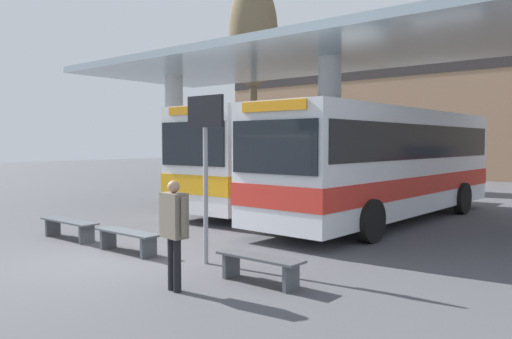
# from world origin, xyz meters

# --- Properties ---
(ground_plane) EXTENTS (100.00, 100.00, 0.00)m
(ground_plane) POSITION_xyz_m (0.00, 0.00, 0.00)
(ground_plane) COLOR #4C4C51
(townhouse_backdrop) EXTENTS (40.00, 0.58, 8.78)m
(townhouse_backdrop) POSITION_xyz_m (0.00, 26.25, 5.11)
(townhouse_backdrop) COLOR #9E7A5B
(townhouse_backdrop) RESTS_ON ground_plane
(station_canopy) EXTENTS (19.83, 6.89, 5.26)m
(station_canopy) POSITION_xyz_m (0.00, 8.17, 4.62)
(station_canopy) COLOR silver
(station_canopy) RESTS_ON ground_plane
(transit_bus_left_bay) EXTENTS (3.05, 10.59, 3.33)m
(transit_bus_left_bay) POSITION_xyz_m (-1.86, 9.02, 1.85)
(transit_bus_left_bay) COLOR white
(transit_bus_left_bay) RESTS_ON ground_plane
(transit_bus_center_bay) EXTENTS (2.96, 10.66, 3.23)m
(transit_bus_center_bay) POSITION_xyz_m (1.97, 8.12, 1.80)
(transit_bus_center_bay) COLOR silver
(transit_bus_center_bay) RESTS_ON ground_plane
(waiting_bench_near_pillar) EXTENTS (1.57, 0.44, 0.46)m
(waiting_bench_near_pillar) POSITION_xyz_m (3.25, 0.64, 0.34)
(waiting_bench_near_pillar) COLOR #4C5156
(waiting_bench_near_pillar) RESTS_ON ground_plane
(waiting_bench_mid_platform) EXTENTS (1.74, 0.44, 0.46)m
(waiting_bench_mid_platform) POSITION_xyz_m (-0.31, 0.64, 0.34)
(waiting_bench_mid_platform) COLOR #4C5156
(waiting_bench_mid_platform) RESTS_ON ground_plane
(waiting_bench_far_platform) EXTENTS (1.89, 0.44, 0.46)m
(waiting_bench_far_platform) POSITION_xyz_m (-2.60, 0.64, 0.35)
(waiting_bench_far_platform) COLOR #4C5156
(waiting_bench_far_platform) RESTS_ON ground_plane
(info_sign_platform) EXTENTS (0.90, 0.09, 3.19)m
(info_sign_platform) POSITION_xyz_m (1.61, 1.04, 2.27)
(info_sign_platform) COLOR gray
(info_sign_platform) RESTS_ON ground_plane
(pedestrian_waiting) EXTENTS (0.64, 0.31, 1.73)m
(pedestrian_waiting) POSITION_xyz_m (2.49, -0.52, 1.05)
(pedestrian_waiting) COLOR black
(pedestrian_waiting) RESTS_ON ground_plane
(poplar_tree_behind_left) EXTENTS (2.78, 2.78, 11.55)m
(poplar_tree_behind_left) POSITION_xyz_m (-9.99, 16.39, 8.35)
(poplar_tree_behind_left) COLOR brown
(poplar_tree_behind_left) RESTS_ON ground_plane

